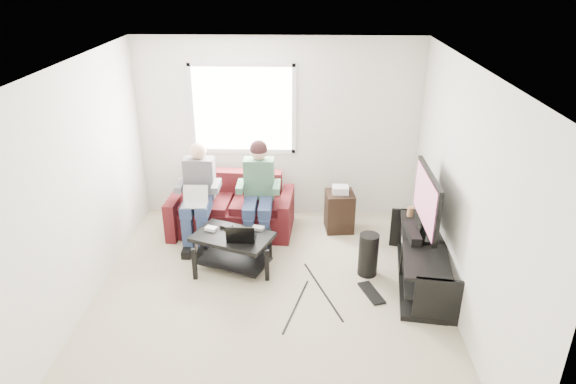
{
  "coord_description": "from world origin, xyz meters",
  "views": [
    {
      "loc": [
        0.36,
        -4.76,
        3.5
      ],
      "look_at": [
        0.19,
        0.6,
        1.07
      ],
      "focal_mm": 32.0,
      "sensor_mm": 36.0,
      "label": 1
    }
  ],
  "objects_px": {
    "subwoofer": "(368,255)",
    "end_table": "(339,210)",
    "tv_stand": "(421,263)",
    "coffee_table": "(233,244)",
    "sofa": "(232,210)",
    "tv": "(427,201)"
  },
  "relations": [
    {
      "from": "sofa",
      "to": "tv",
      "type": "relative_size",
      "value": 1.57
    },
    {
      "from": "end_table",
      "to": "subwoofer",
      "type": "bearing_deg",
      "value": -76.07
    },
    {
      "from": "coffee_table",
      "to": "end_table",
      "type": "bearing_deg",
      "value": 37.8
    },
    {
      "from": "end_table",
      "to": "tv",
      "type": "bearing_deg",
      "value": -52.44
    },
    {
      "from": "sofa",
      "to": "tv_stand",
      "type": "distance_m",
      "value": 2.69
    },
    {
      "from": "subwoofer",
      "to": "tv_stand",
      "type": "bearing_deg",
      "value": -11.7
    },
    {
      "from": "subwoofer",
      "to": "tv",
      "type": "bearing_deg",
      "value": -2.53
    },
    {
      "from": "tv_stand",
      "to": "subwoofer",
      "type": "bearing_deg",
      "value": 168.3
    },
    {
      "from": "coffee_table",
      "to": "subwoofer",
      "type": "xyz_separation_m",
      "value": [
        1.64,
        -0.08,
        -0.07
      ]
    },
    {
      "from": "sofa",
      "to": "coffee_table",
      "type": "bearing_deg",
      "value": -82.04
    },
    {
      "from": "sofa",
      "to": "subwoofer",
      "type": "xyz_separation_m",
      "value": [
        1.78,
        -1.09,
        -0.03
      ]
    },
    {
      "from": "coffee_table",
      "to": "end_table",
      "type": "height_order",
      "value": "end_table"
    },
    {
      "from": "sofa",
      "to": "tv_stand",
      "type": "height_order",
      "value": "sofa"
    },
    {
      "from": "sofa",
      "to": "tv",
      "type": "xyz_separation_m",
      "value": [
        2.4,
        -1.12,
        0.71
      ]
    },
    {
      "from": "subwoofer",
      "to": "end_table",
      "type": "xyz_separation_m",
      "value": [
        -0.28,
        1.13,
        0.03
      ]
    },
    {
      "from": "coffee_table",
      "to": "tv_stand",
      "type": "bearing_deg",
      "value": -5.16
    },
    {
      "from": "sofa",
      "to": "tv",
      "type": "distance_m",
      "value": 2.74
    },
    {
      "from": "sofa",
      "to": "coffee_table",
      "type": "xyz_separation_m",
      "value": [
        0.14,
        -1.01,
        0.04
      ]
    },
    {
      "from": "tv_stand",
      "to": "end_table",
      "type": "height_order",
      "value": "end_table"
    },
    {
      "from": "sofa",
      "to": "coffee_table",
      "type": "height_order",
      "value": "sofa"
    },
    {
      "from": "tv_stand",
      "to": "tv",
      "type": "relative_size",
      "value": 1.55
    },
    {
      "from": "tv_stand",
      "to": "end_table",
      "type": "bearing_deg",
      "value": 125.37
    }
  ]
}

